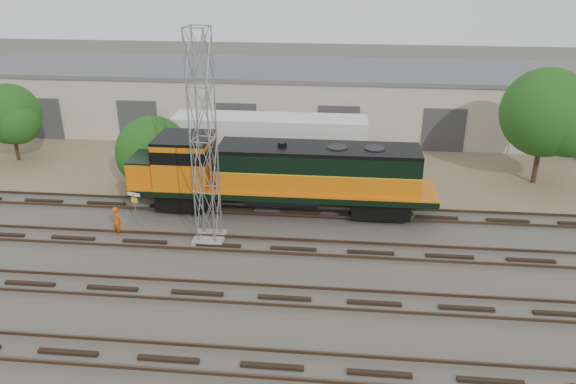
# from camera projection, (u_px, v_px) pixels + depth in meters

# --- Properties ---
(ground) EXTENTS (140.00, 140.00, 0.00)m
(ground) POSITION_uv_depth(u_px,v_px,m) (291.00, 265.00, 27.95)
(ground) COLOR #47423A
(ground) RESTS_ON ground
(dirt_strip) EXTENTS (80.00, 16.00, 0.02)m
(dirt_strip) POSITION_uv_depth(u_px,v_px,m) (310.00, 160.00, 41.61)
(dirt_strip) COLOR #726047
(dirt_strip) RESTS_ON ground
(tracks) EXTENTS (80.00, 20.40, 0.28)m
(tracks) POSITION_uv_depth(u_px,v_px,m) (285.00, 298.00, 25.18)
(tracks) COLOR black
(tracks) RESTS_ON ground
(warehouse) EXTENTS (58.40, 10.40, 5.30)m
(warehouse) POSITION_uv_depth(u_px,v_px,m) (317.00, 99.00, 47.82)
(warehouse) COLOR beige
(warehouse) RESTS_ON ground
(locomotive) EXTENTS (17.79, 3.12, 4.28)m
(locomotive) POSITION_uv_depth(u_px,v_px,m) (277.00, 174.00, 32.56)
(locomotive) COLOR black
(locomotive) RESTS_ON tracks
(signal_tower) EXTENTS (1.65, 1.65, 11.17)m
(signal_tower) POSITION_uv_depth(u_px,v_px,m) (204.00, 144.00, 28.21)
(signal_tower) COLOR gray
(signal_tower) RESTS_ON ground
(sign_post) EXTENTS (0.79, 0.26, 1.98)m
(sign_post) POSITION_uv_depth(u_px,v_px,m) (135.00, 202.00, 31.53)
(sign_post) COLOR gray
(sign_post) RESTS_ON ground
(worker) EXTENTS (0.72, 0.70, 1.67)m
(worker) POSITION_uv_depth(u_px,v_px,m) (117.00, 221.00, 30.56)
(worker) COLOR #DF4C0C
(worker) RESTS_ON ground
(semi_trailer) EXTENTS (13.12, 2.65, 4.03)m
(semi_trailer) POSITION_uv_depth(u_px,v_px,m) (275.00, 138.00, 38.36)
(semi_trailer) COLOR silver
(semi_trailer) RESTS_ON ground
(tree_west) EXTENTS (4.57, 4.35, 5.69)m
(tree_west) POSITION_uv_depth(u_px,v_px,m) (12.00, 116.00, 40.15)
(tree_west) COLOR #382619
(tree_west) RESTS_ON ground
(tree_mid) EXTENTS (5.11, 4.86, 4.86)m
(tree_mid) POSITION_uv_depth(u_px,v_px,m) (156.00, 156.00, 36.65)
(tree_mid) COLOR #382619
(tree_mid) RESTS_ON ground
(tree_east) EXTENTS (5.99, 5.70, 7.70)m
(tree_east) POSITION_uv_depth(u_px,v_px,m) (551.00, 116.00, 35.58)
(tree_east) COLOR #382619
(tree_east) RESTS_ON ground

